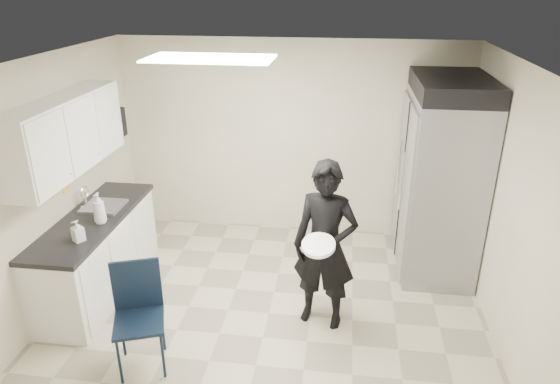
# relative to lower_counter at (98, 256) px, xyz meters

# --- Properties ---
(floor) EXTENTS (4.50, 4.50, 0.00)m
(floor) POSITION_rel_lower_counter_xyz_m (1.95, -0.20, -0.43)
(floor) COLOR #B5AD8E
(floor) RESTS_ON ground
(ceiling) EXTENTS (4.50, 4.50, 0.00)m
(ceiling) POSITION_rel_lower_counter_xyz_m (1.95, -0.20, 2.17)
(ceiling) COLOR silver
(ceiling) RESTS_ON back_wall
(back_wall) EXTENTS (4.50, 0.00, 4.50)m
(back_wall) POSITION_rel_lower_counter_xyz_m (1.95, 1.80, 0.87)
(back_wall) COLOR beige
(back_wall) RESTS_ON floor
(left_wall) EXTENTS (0.00, 4.00, 4.00)m
(left_wall) POSITION_rel_lower_counter_xyz_m (-0.30, -0.20, 0.87)
(left_wall) COLOR beige
(left_wall) RESTS_ON floor
(right_wall) EXTENTS (0.00, 4.00, 4.00)m
(right_wall) POSITION_rel_lower_counter_xyz_m (4.20, -0.20, 0.87)
(right_wall) COLOR beige
(right_wall) RESTS_ON floor
(ceiling_panel) EXTENTS (1.20, 0.60, 0.02)m
(ceiling_panel) POSITION_rel_lower_counter_xyz_m (1.35, 0.20, 2.14)
(ceiling_panel) COLOR white
(ceiling_panel) RESTS_ON ceiling
(lower_counter) EXTENTS (0.60, 1.90, 0.86)m
(lower_counter) POSITION_rel_lower_counter_xyz_m (0.00, 0.00, 0.00)
(lower_counter) COLOR silver
(lower_counter) RESTS_ON floor
(countertop) EXTENTS (0.64, 1.95, 0.05)m
(countertop) POSITION_rel_lower_counter_xyz_m (0.00, 0.00, 0.46)
(countertop) COLOR black
(countertop) RESTS_ON lower_counter
(sink) EXTENTS (0.42, 0.40, 0.14)m
(sink) POSITION_rel_lower_counter_xyz_m (0.02, 0.25, 0.44)
(sink) COLOR gray
(sink) RESTS_ON countertop
(faucet) EXTENTS (0.02, 0.02, 0.24)m
(faucet) POSITION_rel_lower_counter_xyz_m (-0.18, 0.25, 0.59)
(faucet) COLOR silver
(faucet) RESTS_ON countertop
(upper_cabinets) EXTENTS (0.35, 1.80, 0.75)m
(upper_cabinets) POSITION_rel_lower_counter_xyz_m (-0.13, 0.00, 1.40)
(upper_cabinets) COLOR silver
(upper_cabinets) RESTS_ON left_wall
(towel_dispenser) EXTENTS (0.22, 0.30, 0.35)m
(towel_dispenser) POSITION_rel_lower_counter_xyz_m (-0.19, 1.15, 1.19)
(towel_dispenser) COLOR black
(towel_dispenser) RESTS_ON left_wall
(notice_sticker_left) EXTENTS (0.00, 0.12, 0.07)m
(notice_sticker_left) POSITION_rel_lower_counter_xyz_m (-0.29, -0.10, 0.79)
(notice_sticker_left) COLOR yellow
(notice_sticker_left) RESTS_ON left_wall
(notice_sticker_right) EXTENTS (0.00, 0.12, 0.07)m
(notice_sticker_right) POSITION_rel_lower_counter_xyz_m (-0.29, 0.10, 0.75)
(notice_sticker_right) COLOR yellow
(notice_sticker_right) RESTS_ON left_wall
(commercial_fridge) EXTENTS (0.80, 1.35, 2.10)m
(commercial_fridge) POSITION_rel_lower_counter_xyz_m (3.78, 1.07, 0.62)
(commercial_fridge) COLOR gray
(commercial_fridge) RESTS_ON floor
(fridge_compressor) EXTENTS (0.80, 1.35, 0.20)m
(fridge_compressor) POSITION_rel_lower_counter_xyz_m (3.78, 1.07, 1.77)
(fridge_compressor) COLOR black
(fridge_compressor) RESTS_ON commercial_fridge
(folding_chair) EXTENTS (0.55, 0.55, 0.97)m
(folding_chair) POSITION_rel_lower_counter_xyz_m (0.94, -1.11, 0.05)
(folding_chair) COLOR black
(folding_chair) RESTS_ON floor
(man_tuxedo) EXTENTS (0.71, 0.55, 1.74)m
(man_tuxedo) POSITION_rel_lower_counter_xyz_m (2.52, -0.23, 0.44)
(man_tuxedo) COLOR black
(man_tuxedo) RESTS_ON floor
(bucket_lid) EXTENTS (0.37, 0.37, 0.04)m
(bucket_lid) POSITION_rel_lower_counter_xyz_m (2.46, -0.47, 0.58)
(bucket_lid) COLOR white
(bucket_lid) RESTS_ON man_tuxedo
(soap_bottle_a) EXTENTS (0.14, 0.14, 0.33)m
(soap_bottle_a) POSITION_rel_lower_counter_xyz_m (0.16, -0.10, 0.65)
(soap_bottle_a) COLOR silver
(soap_bottle_a) RESTS_ON countertop
(soap_bottle_b) EXTENTS (0.14, 0.14, 0.22)m
(soap_bottle_b) POSITION_rel_lower_counter_xyz_m (0.13, -0.51, 0.59)
(soap_bottle_b) COLOR silver
(soap_bottle_b) RESTS_ON countertop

